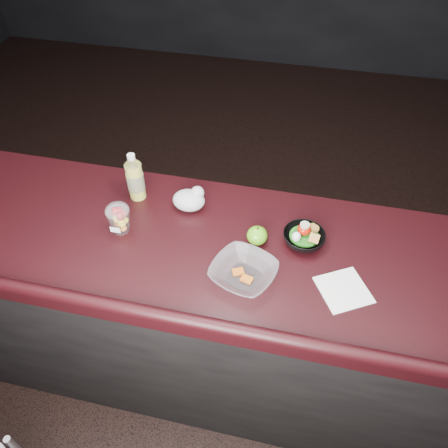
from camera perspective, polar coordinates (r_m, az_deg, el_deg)
The scene contains 10 objects.
ground at distance 2.40m, azimuth -3.12°, elevation -24.51°, with size 8.00×8.00×0.00m, color black.
room_shell at distance 0.92m, azimuth -7.79°, elevation 17.90°, with size 8.00×8.00×8.00m.
counter at distance 2.06m, azimuth -1.52°, elevation -11.98°, with size 4.06×0.71×1.02m.
lemonade_bottle at distance 1.82m, azimuth -11.51°, elevation 5.69°, with size 0.07×0.07×0.21m.
fruit_cup at distance 1.70m, azimuth -13.58°, elevation 0.80°, with size 0.09×0.09×0.13m.
green_apple at distance 1.64m, azimuth 4.35°, elevation -1.51°, with size 0.08×0.08×0.08m.
plastic_bag at distance 1.77m, azimuth -4.47°, elevation 3.24°, with size 0.13×0.11×0.10m.
snack_bowl at distance 1.66m, azimuth 10.35°, elevation -1.70°, with size 0.18×0.18×0.09m.
takeout_bowl at distance 1.53m, azimuth 2.55°, elevation -6.34°, with size 0.28×0.28×0.05m.
paper_napkin at distance 1.57m, azimuth 15.35°, elevation -8.30°, with size 0.16×0.16×0.00m, color white.
Camera 1 is at (0.29, -0.76, 2.26)m, focal length 35.00 mm.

